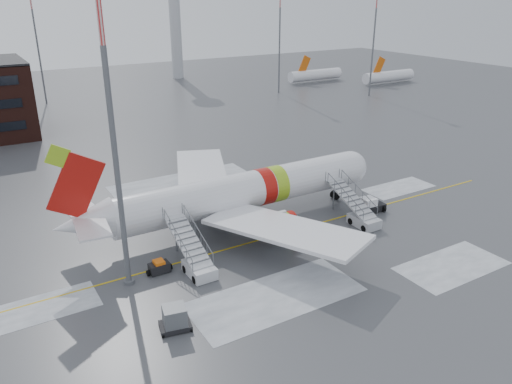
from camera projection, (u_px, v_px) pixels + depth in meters
ground at (271, 231)px, 50.36m from camera, size 260.00×260.00×0.00m
airliner at (238, 193)px, 50.90m from camera, size 35.03×32.97×11.18m
airstair_fwd at (359, 214)px, 51.75m from camera, size 2.05×7.70×3.48m
airstair_aft at (195, 260)px, 42.81m from camera, size 2.05×7.70×3.48m
pushback_tug at (370, 205)px, 54.67m from camera, size 2.99×2.30×1.66m
uld_container at (175, 319)px, 35.51m from camera, size 2.49×2.02×1.81m
baggage_tractor at (159, 267)px, 42.81m from camera, size 2.24×1.06×1.16m
light_mast_near at (113, 137)px, 36.76m from camera, size 1.20×1.20×24.09m
control_tower at (174, 7)px, 133.21m from camera, size 6.40×6.40×30.00m
light_mast_far_ne at (280, 32)px, 114.58m from camera, size 1.20×1.20×24.25m
light_mast_far_n at (36, 37)px, 103.32m from camera, size 1.20×1.20×24.25m
light_mast_far_e at (374, 34)px, 111.13m from camera, size 1.20×1.20×24.25m
distant_aircraft at (339, 84)px, 131.16m from camera, size 35.00×18.00×8.00m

